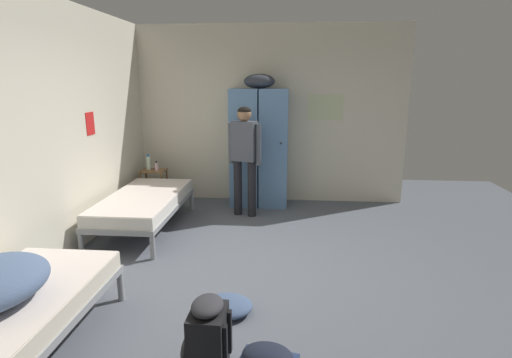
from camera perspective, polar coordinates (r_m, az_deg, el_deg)
ground_plane at (r=4.40m, az=-0.32°, el=-12.97°), size 8.70×8.70×0.00m
room_backdrop at (r=5.40m, az=-11.94°, el=7.52°), size 4.39×5.50×2.84m
locker_bank at (r=6.45m, az=0.46°, el=4.74°), size 0.90×0.55×2.07m
shelf_unit at (r=6.78m, az=-14.11°, el=-0.62°), size 0.38×0.30×0.57m
bed_left_rear at (r=5.65m, az=-15.47°, el=-3.20°), size 0.90×1.90×0.49m
bed_left_front at (r=3.44m, az=-31.82°, el=-16.17°), size 0.90×1.90×0.49m
person_traveler at (r=5.90m, az=-1.62°, el=3.91°), size 0.49×0.29×1.61m
water_bottle at (r=6.75m, az=-14.86°, el=2.23°), size 0.08×0.08×0.25m
lotion_bottle at (r=6.66m, az=-13.80°, el=1.73°), size 0.06×0.06×0.16m
backpack_black at (r=3.01m, az=-6.92°, el=-21.17°), size 0.34×0.32×0.55m
clothes_pile_denim at (r=3.70m, az=-4.17°, el=-17.36°), size 0.46×0.40×0.13m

